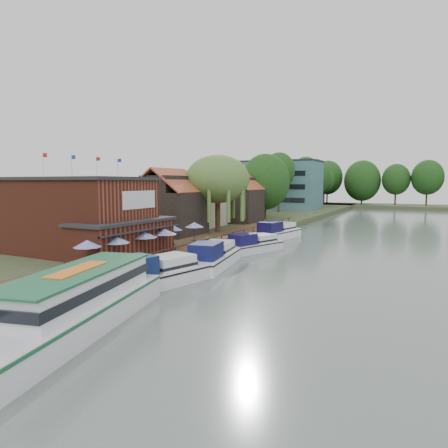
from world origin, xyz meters
The scene contains 28 objects.
ground centered at (0.00, 0.00, 0.00)m, with size 260.00×260.00×0.00m, color #54615D.
land_bank centered at (-30.00, 35.00, 0.50)m, with size 50.00×140.00×1.00m, color #384728.
quay_deck centered at (-8.00, 10.00, 1.05)m, with size 6.00×50.00×0.10m, color #47301E.
quay_rail centered at (-5.30, 10.50, 1.50)m, with size 0.20×49.00×1.00m, color black, non-canonical shape.
pub centered at (-14.00, -1.00, 4.65)m, with size 20.00×11.00×7.30m, color maroon, non-canonical shape.
hotel_block centered at (-22.00, 70.00, 7.15)m, with size 25.40×12.40×12.30m, color #38666B, non-canonical shape.
cottage_a centered at (-15.00, 14.00, 5.25)m, with size 8.60×7.60×8.50m, color black, non-canonical shape.
cottage_b centered at (-18.00, 24.00, 5.25)m, with size 9.60×8.60×8.50m, color beige, non-canonical shape.
cottage_c centered at (-14.00, 33.00, 5.25)m, with size 7.60×7.60×8.50m, color black, non-canonical shape.
willow centered at (-10.50, 19.00, 6.21)m, with size 8.60×8.60×10.43m, color #476B2D, non-canonical shape.
umbrella_0 centered at (-7.87, -6.91, 2.29)m, with size 2.10×2.10×2.38m, color #221B99, non-canonical shape.
umbrella_1 centered at (-7.32, -4.34, 2.29)m, with size 2.11×2.11×2.38m, color #1A4294, non-canonical shape.
umbrella_2 centered at (-7.40, -0.80, 2.29)m, with size 2.45×2.45×2.38m, color navy, non-canonical shape.
umbrella_3 centered at (-7.06, 1.79, 2.29)m, with size 2.35×2.35×2.38m, color navy, non-canonical shape.
umbrella_4 centered at (-8.26, 4.85, 2.29)m, with size 2.10×2.10×2.38m, color navy, non-canonical shape.
umbrella_5 centered at (-7.68, 8.20, 2.29)m, with size 2.11×2.11×2.38m, color navy, non-canonical shape.
cruiser_0 centered at (-3.24, -4.98, 1.27)m, with size 3.37×10.43×2.55m, color silver, non-canonical shape.
cruiser_1 centered at (-2.71, 3.29, 1.26)m, with size 3.34×10.32×2.52m, color white, non-canonical shape.
cruiser_2 centered at (-2.50, 12.36, 1.09)m, with size 2.93×9.09×2.17m, color silver, non-canonical shape.
cruiser_3 centered at (-3.62, 23.59, 1.24)m, with size 3.30×10.22×2.49m, color white, non-canonical shape.
tour_boat centered at (-1.66, -14.17, 1.60)m, with size 4.13×14.67×3.20m, color silver, non-canonical shape.
swan centered at (-4.21, -12.88, 0.22)m, with size 0.44×0.44×0.44m, color white.
bank_tree_0 centered at (-12.12, 40.92, 7.02)m, with size 8.98×8.98×12.03m, color #143811, non-canonical shape.
bank_tree_1 centered at (-16.38, 48.55, 6.06)m, with size 6.24×6.24×10.13m, color #143811, non-canonical shape.
bank_tree_2 centered at (-15.63, 58.62, 7.78)m, with size 7.21×7.21×13.56m, color #143811, non-canonical shape.
bank_tree_3 centered at (-14.94, 78.49, 7.84)m, with size 7.53×7.53×13.68m, color #143811, non-canonical shape.
bank_tree_4 centered at (-14.57, 87.12, 7.77)m, with size 8.97×8.97×13.54m, color #143811, non-canonical shape.
bank_tree_5 centered at (-13.65, 95.21, 6.47)m, with size 6.35×6.35×10.93m, color #143811, non-canonical shape.
Camera 1 is at (14.58, -28.55, 7.76)m, focal length 32.00 mm.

